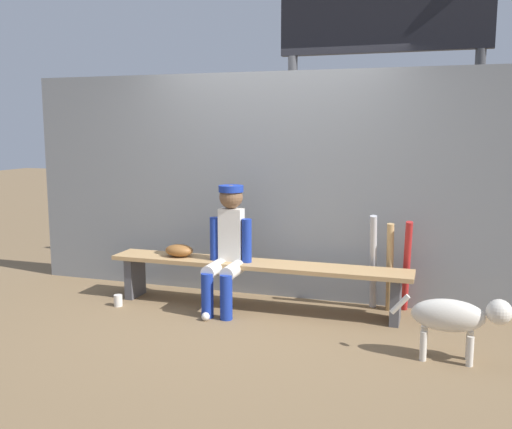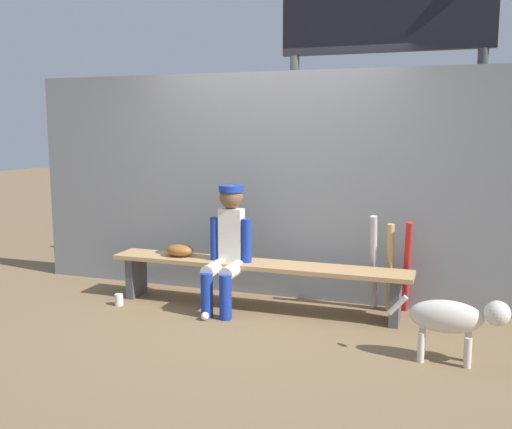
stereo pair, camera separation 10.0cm
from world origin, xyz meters
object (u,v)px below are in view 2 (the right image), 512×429
object	(u,v)px
dugout_bench	(256,272)
baseball_glove	(180,250)
bat_aluminum_silver	(373,263)
cup_on_ground	(119,300)
bat_aluminum_red	(407,267)
player_seated	(227,243)
scoreboard	(390,36)
bat_wood_tan	(390,268)
baseball	(205,316)
cup_on_bench	(219,253)
dog	(454,318)

from	to	relation	value
dugout_bench	baseball_glove	bearing A→B (deg)	180.00
baseball_glove	bat_aluminum_silver	size ratio (longest dim) A/B	0.31
baseball_glove	cup_on_ground	distance (m)	0.74
dugout_bench	bat_aluminum_red	xyz separation A→B (m)	(1.34, 0.30, 0.08)
dugout_bench	baseball_glove	xyz separation A→B (m)	(-0.78, 0.00, 0.15)
player_seated	bat_aluminum_red	xyz separation A→B (m)	(1.58, 0.41, -0.19)
bat_aluminum_red	scoreboard	size ratio (longest dim) A/B	0.24
baseball_glove	bat_wood_tan	distance (m)	2.00
baseball	cup_on_bench	size ratio (longest dim) A/B	0.67
dugout_bench	dog	bearing A→B (deg)	-22.54
bat_aluminum_silver	dog	distance (m)	1.25
bat_aluminum_silver	bat_wood_tan	bearing A→B (deg)	2.54
baseball_glove	baseball	size ratio (longest dim) A/B	3.78
bat_wood_tan	scoreboard	xyz separation A→B (m)	(-0.15, 0.77, 2.17)
bat_aluminum_silver	player_seated	bearing A→B (deg)	-162.79
bat_aluminum_red	cup_on_bench	xyz separation A→B (m)	(-1.73, -0.27, 0.07)
baseball_glove	bat_aluminum_red	distance (m)	2.15
bat_wood_tan	baseball	bearing A→B (deg)	-153.17
bat_wood_tan	scoreboard	world-z (taller)	scoreboard
bat_wood_tan	baseball	world-z (taller)	bat_wood_tan
player_seated	scoreboard	bearing A→B (deg)	42.40
bat_aluminum_red	dog	xyz separation A→B (m)	(0.41, -1.03, -0.10)
player_seated	bat_aluminum_silver	bearing A→B (deg)	17.21
baseball_glove	bat_wood_tan	size ratio (longest dim) A/B	0.34
dugout_bench	cup_on_ground	xyz separation A→B (m)	(-1.27, -0.34, -0.30)
bat_aluminum_silver	baseball	size ratio (longest dim) A/B	12.37
bat_aluminum_silver	baseball	world-z (taller)	bat_aluminum_silver
cup_on_ground	baseball	bearing A→B (deg)	-7.57
player_seated	bat_aluminum_silver	size ratio (longest dim) A/B	1.26
player_seated	cup_on_bench	world-z (taller)	player_seated
dugout_bench	bat_wood_tan	world-z (taller)	bat_wood_tan
baseball_glove	cup_on_ground	bearing A→B (deg)	-144.91
dugout_bench	player_seated	distance (m)	0.38
dugout_bench	cup_on_bench	size ratio (longest dim) A/B	25.96
dugout_bench	cup_on_ground	distance (m)	1.35
baseball	scoreboard	distance (m)	3.26
bat_aluminum_red	cup_on_bench	distance (m)	1.76
bat_wood_tan	dog	distance (m)	1.17
bat_wood_tan	cup_on_bench	bearing A→B (deg)	-170.73
cup_on_ground	dog	distance (m)	3.06
bat_aluminum_silver	scoreboard	bearing A→B (deg)	90.24
baseball_glove	dog	world-z (taller)	baseball_glove
scoreboard	cup_on_bench	bearing A→B (deg)	-144.38
baseball_glove	cup_on_ground	size ratio (longest dim) A/B	2.55
bat_aluminum_red	baseball_glove	bearing A→B (deg)	-171.84
bat_wood_tan	scoreboard	distance (m)	2.30
scoreboard	player_seated	bearing A→B (deg)	-137.60
cup_on_bench	scoreboard	distance (m)	2.73
bat_wood_tan	dog	world-z (taller)	bat_wood_tan
scoreboard	dog	size ratio (longest dim) A/B	4.34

